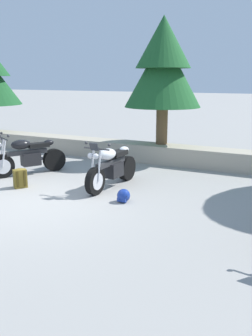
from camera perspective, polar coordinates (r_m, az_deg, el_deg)
name	(u,v)px	position (r m, az deg, el deg)	size (l,w,h in m)	color
ground_plane	(35,202)	(8.23, -13.51, -5.01)	(120.00, 120.00, 0.00)	gray
stone_wall	(134,151)	(12.09, 1.20, 2.56)	(36.00, 0.80, 0.55)	#A89E89
motorcycle_black_near_left	(28,157)	(10.53, -14.50, 1.67)	(1.20, 1.87, 1.18)	black
motorcycle_white_centre	(111,167)	(8.98, -2.21, 0.12)	(0.67, 2.07, 1.18)	black
rider_backpack	(20,178)	(9.33, -15.62, -1.40)	(0.34, 0.35, 0.47)	brown
rider_helmet	(123,196)	(7.98, -0.39, -4.19)	(0.28, 0.28, 0.28)	navy
pine_tree_mid_left	(163,64)	(11.69, 5.60, 15.22)	(2.29, 2.29, 3.77)	brown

